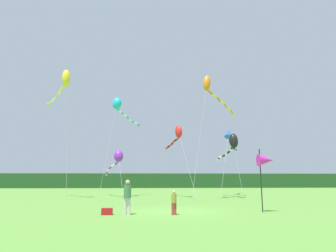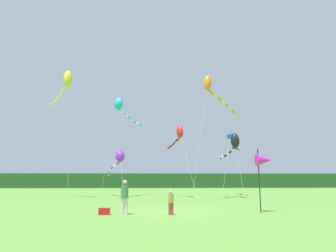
# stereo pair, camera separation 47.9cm
# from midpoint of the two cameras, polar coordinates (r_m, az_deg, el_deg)

# --- Properties ---
(ground_plane) EXTENTS (120.00, 120.00, 0.00)m
(ground_plane) POSITION_cam_midpoint_polar(r_m,az_deg,el_deg) (17.55, 0.47, -16.39)
(ground_plane) COLOR #5B9338
(distant_treeline) EXTENTS (108.00, 2.50, 2.97)m
(distant_treeline) POSITION_cam_midpoint_polar(r_m,az_deg,el_deg) (62.43, -2.52, -10.66)
(distant_treeline) COLOR #234C23
(distant_treeline) RESTS_ON ground
(person_adult) EXTENTS (0.40, 0.40, 1.80)m
(person_adult) POSITION_cam_midpoint_polar(r_m,az_deg,el_deg) (15.98, -8.84, -13.25)
(person_adult) COLOR silver
(person_adult) RESTS_ON ground
(person_child) EXTENTS (0.28, 0.28, 1.25)m
(person_child) POSITION_cam_midpoint_polar(r_m,az_deg,el_deg) (15.80, 0.28, -14.52)
(person_child) COLOR #B23338
(person_child) RESTS_ON ground
(cooler_box) EXTENTS (0.56, 0.35, 0.35)m
(cooler_box) POSITION_cam_midpoint_polar(r_m,az_deg,el_deg) (16.24, -12.72, -16.02)
(cooler_box) COLOR red
(cooler_box) RESTS_ON ground
(banner_flag_pole) EXTENTS (0.90, 0.70, 3.57)m
(banner_flag_pole) POSITION_cam_midpoint_polar(r_m,az_deg,el_deg) (17.82, 17.86, -6.49)
(banner_flag_pole) COLOR black
(banner_flag_pole) RESTS_ON ground
(kite_yellow) EXTENTS (4.30, 5.55, 12.75)m
(kite_yellow) POSITION_cam_midpoint_polar(r_m,az_deg,el_deg) (31.61, -20.02, 8.32)
(kite_yellow) COLOR #B2B2B2
(kite_yellow) RESTS_ON ground
(kite_blue) EXTENTS (4.40, 8.16, 7.94)m
(kite_blue) POSITION_cam_midpoint_polar(r_m,az_deg,el_deg) (35.70, 11.52, -1.82)
(kite_blue) COLOR #B2B2B2
(kite_blue) RESTS_ON ground
(kite_purple) EXTENTS (2.91, 8.12, 4.95)m
(kite_purple) POSITION_cam_midpoint_polar(r_m,az_deg,el_deg) (30.92, -10.39, -6.24)
(kite_purple) COLOR #B2B2B2
(kite_purple) RESTS_ON ground
(kite_red) EXTENTS (2.39, 7.33, 7.50)m
(kite_red) POSITION_cam_midpoint_polar(r_m,az_deg,el_deg) (30.27, 1.46, -1.47)
(kite_red) COLOR #B2B2B2
(kite_red) RESTS_ON ground
(kite_orange) EXTENTS (6.29, 8.38, 11.86)m
(kite_orange) POSITION_cam_midpoint_polar(r_m,az_deg,el_deg) (29.14, 7.92, 7.31)
(kite_orange) COLOR #B2B2B2
(kite_orange) RESTS_ON ground
(kite_cyan) EXTENTS (3.55, 6.74, 10.60)m
(kite_cyan) POSITION_cam_midpoint_polar(r_m,az_deg,el_deg) (32.20, -10.07, 3.92)
(kite_cyan) COLOR #B2B2B2
(kite_cyan) RESTS_ON ground
(kite_black) EXTENTS (1.19, 6.67, 6.42)m
(kite_black) POSITION_cam_midpoint_polar(r_m,az_deg,el_deg) (30.03, 12.03, -3.29)
(kite_black) COLOR #B2B2B2
(kite_black) RESTS_ON ground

